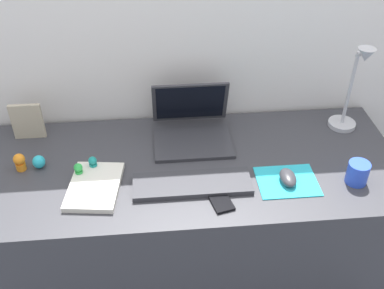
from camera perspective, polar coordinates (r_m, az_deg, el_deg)
ground_plane at (r=2.24m, az=-0.27°, el=-17.19°), size 6.00×6.00×0.00m
back_wall at (r=1.96m, az=-1.28°, el=5.66°), size 2.77×0.05×1.60m
desk at (r=1.96m, az=-0.31°, el=-10.84°), size 1.57×0.64×0.74m
laptop at (r=1.81m, az=-0.03°, el=2.47°), size 0.30×0.27×0.21m
keyboard at (r=1.60m, az=0.17°, el=-4.89°), size 0.41×0.13×0.02m
mousepad at (r=1.66m, az=11.66°, el=-4.46°), size 0.21×0.17×0.00m
mouse at (r=1.64m, az=11.76°, el=-4.02°), size 0.06×0.10×0.03m
cell_phone at (r=1.56m, az=3.39°, el=-6.69°), size 0.09×0.14×0.01m
desk_lamp at (r=1.89m, az=19.21°, el=6.24°), size 0.11×0.15×0.37m
notebook_pad at (r=1.63m, az=-11.94°, el=-5.08°), size 0.20×0.26×0.02m
picture_frame at (r=1.90m, az=-19.66°, el=2.70°), size 0.12×0.02×0.15m
coffee_mug at (r=1.70m, az=19.77°, el=-3.31°), size 0.08×0.08×0.08m
toy_figurine_green at (r=1.67m, az=-13.82°, el=-3.09°), size 0.03×0.03×0.06m
toy_figurine_orange at (r=1.77m, az=-20.51°, el=-1.99°), size 0.04×0.04×0.07m
toy_figurine_cyan at (r=1.76m, az=-18.39°, el=-2.04°), size 0.04×0.04×0.05m
toy_figurine_teal at (r=1.69m, az=-12.14°, el=-2.38°), size 0.03×0.03×0.06m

